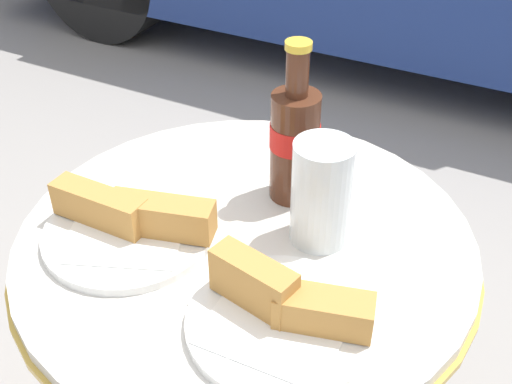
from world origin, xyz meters
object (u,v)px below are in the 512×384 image
lunch_plate_near (130,223)px  drinking_glass (321,197)px  bistro_table (247,338)px  cola_bottle_left (295,140)px  lunch_plate_far (282,311)px

lunch_plate_near → drinking_glass: bearing=27.1°
bistro_table → drinking_glass: bearing=24.8°
bistro_table → lunch_plate_near: lunch_plate_near is taller
cola_bottle_left → lunch_plate_far: 0.26m
cola_bottle_left → drinking_glass: 0.10m
cola_bottle_left → lunch_plate_far: bearing=-67.7°
lunch_plate_near → bistro_table: bearing=28.6°
bistro_table → lunch_plate_far: bearing=-46.9°
lunch_plate_near → lunch_plate_far: bearing=-10.9°
cola_bottle_left → lunch_plate_near: bearing=-129.2°
lunch_plate_near → lunch_plate_far: size_ratio=1.06×
bistro_table → drinking_glass: 0.29m
cola_bottle_left → lunch_plate_near: (-0.15, -0.18, -0.07)m
drinking_glass → lunch_plate_near: drinking_glass is taller
drinking_glass → cola_bottle_left: bearing=135.1°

